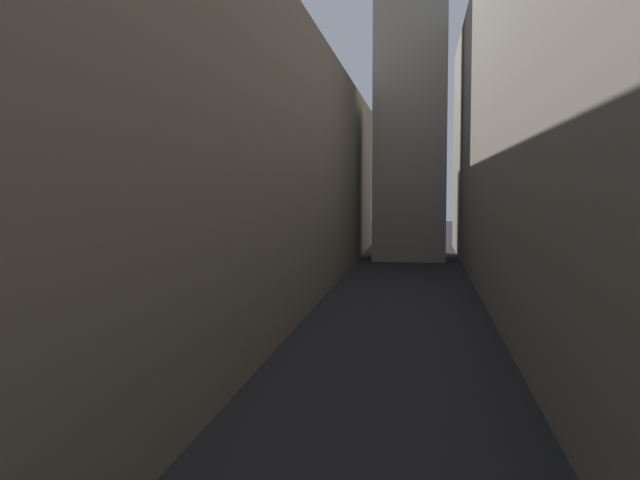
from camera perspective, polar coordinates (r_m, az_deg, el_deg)
name	(u,v)px	position (r m, az deg, el deg)	size (l,w,h in m)	color
ground_plane	(398,318)	(43.01, 6.24, -6.20)	(264.00, 264.00, 0.00)	#232326
building_block_left	(231,166)	(45.92, -7.08, 5.86)	(10.32, 108.00, 18.22)	#756B5B
building_block_right	(582,105)	(45.53, 20.15, 10.07)	(10.24, 108.00, 25.20)	gray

